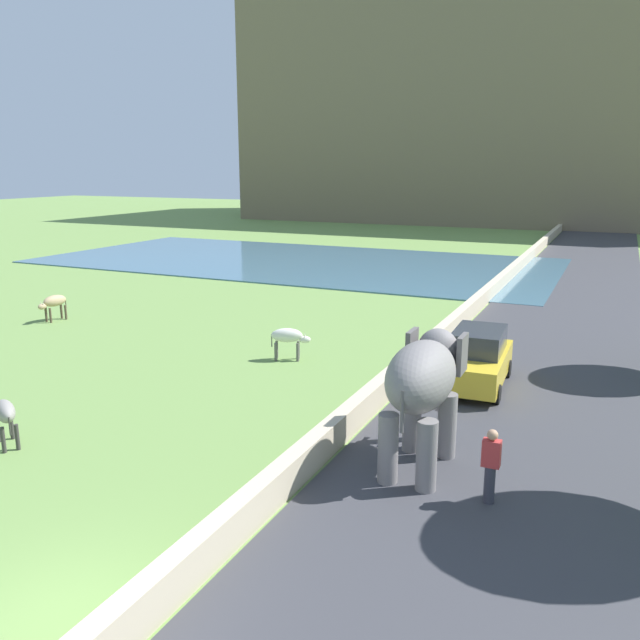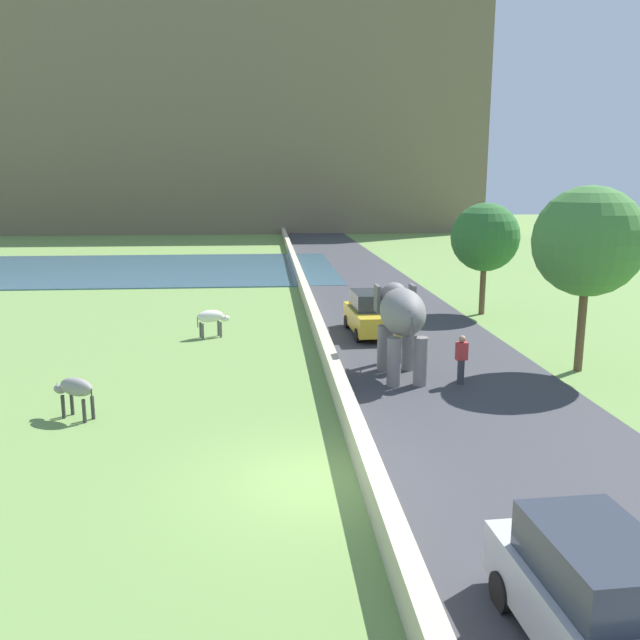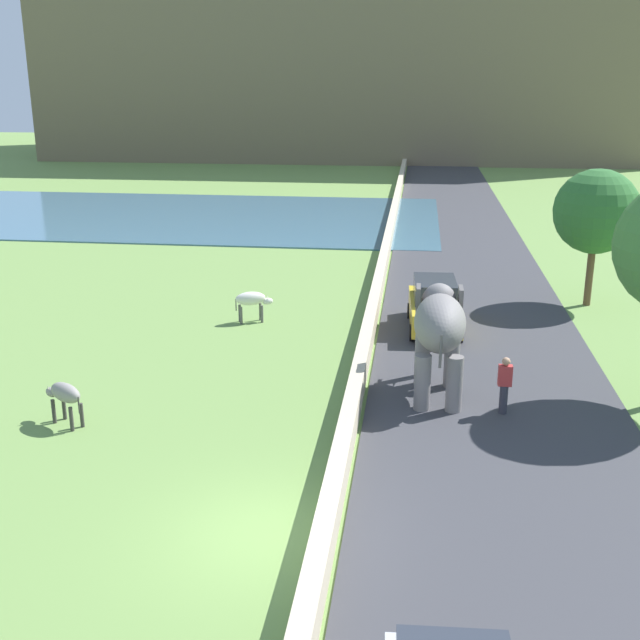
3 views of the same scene
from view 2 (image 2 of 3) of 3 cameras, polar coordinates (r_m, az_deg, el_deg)
The scene contains 13 objects.
ground_plane at distance 14.68m, azimuth -0.74°, elevation -13.70°, with size 220.00×220.00×0.00m, color #6B8E47.
road_surface at distance 34.31m, azimuth 5.31°, elevation 1.28°, with size 7.00×120.00×0.06m, color #38383D.
barrier_wall at distance 31.84m, azimuth -0.81°, elevation 1.13°, with size 0.40×110.00×0.74m, color beige.
lake at distance 50.79m, azimuth -19.63°, elevation 4.12°, with size 36.00×18.00×0.08m, color #426B84.
hill_distant at distance 94.54m, azimuth -8.08°, elevation 16.29°, with size 64.00×28.00×27.36m, color #75664C.
elephant at distance 21.53m, azimuth 7.00°, elevation 0.29°, with size 1.41×3.47×2.99m.
person_beside_elephant at distance 21.20m, azimuth 12.10°, elevation -3.31°, with size 0.36×0.22×1.63m.
car_silver at distance 10.16m, azimuth 23.04°, elevation -21.59°, with size 1.95×4.08×1.80m.
car_yellow at distance 27.63m, azimuth 4.41°, elevation 0.53°, with size 1.94×4.07×1.80m.
cow_white at distance 27.49m, azimuth -9.34°, elevation 0.21°, with size 1.41×0.84×1.15m.
cow_grey at distance 19.12m, azimuth -20.38°, elevation -5.60°, with size 1.36×1.01×1.15m.
tree_near at distance 32.50m, azimuth 14.07°, elevation 6.93°, with size 3.24×3.24×5.34m.
tree_mid at distance 23.49m, azimuth 22.14°, elevation 6.27°, with size 3.63×3.63×6.22m.
Camera 2 is at (-0.89, -13.20, 6.36)m, focal length 37.08 mm.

